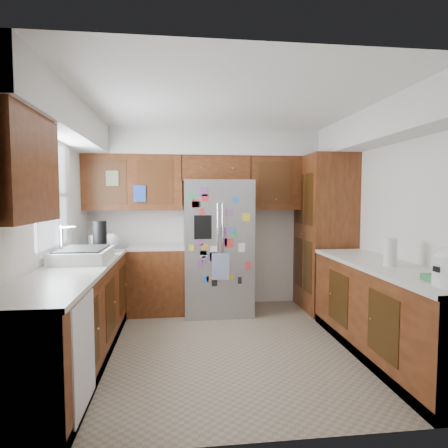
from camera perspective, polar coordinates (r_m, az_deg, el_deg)
The scene contains 11 objects.
floor at distance 4.19m, azimuth 0.73°, elevation -17.98°, with size 3.60×3.60×0.00m, color gray.
room_shell at distance 4.24m, azimuth -1.33°, elevation 7.44°, with size 3.64×3.24×2.52m.
left_counter_run at distance 4.13m, azimuth -18.85°, elevation -12.23°, with size 1.36×3.20×0.92m.
right_counter_run at distance 4.09m, azimuth 23.57°, elevation -12.61°, with size 0.63×2.25×0.92m.
pantry at distance 5.41m, azimuth 15.04°, elevation -1.36°, with size 0.60×0.90×2.15m, color #46200D.
fridge at distance 5.12m, azimuth -1.04°, elevation -3.49°, with size 0.90×0.79×1.80m.
bridge_cabinet at distance 5.32m, azimuth -1.30°, elevation 8.39°, with size 0.96×0.34×0.35m, color #46200D.
fridge_top_items at distance 5.36m, azimuth -1.68°, elevation 11.52°, with size 0.82×0.27×0.27m.
sink_assembly at distance 4.11m, azimuth -20.71°, elevation -4.38°, with size 0.52×0.70×0.37m.
left_counter_clutter at distance 4.82m, azimuth -17.97°, elevation -2.36°, with size 0.37×0.88×0.38m.
paper_towel at distance 3.90m, azimuth 24.00°, elevation -3.91°, with size 0.12×0.12×0.27m, color white.
Camera 1 is at (-0.51, -3.85, 1.57)m, focal length 30.00 mm.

